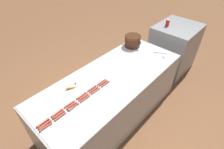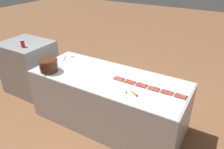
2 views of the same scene
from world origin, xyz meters
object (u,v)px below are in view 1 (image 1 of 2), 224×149
Objects in this scene: hot_dog_6 at (45,125)px; hot_dog_16 at (96,91)px; hot_dog_9 at (84,97)px; carrot at (73,87)px; hot_dog_13 at (60,116)px; hot_dog_17 at (105,84)px; hot_dog_2 at (69,104)px; hot_dog_3 at (81,96)px; hot_dog_0 at (43,123)px; hot_dog_4 at (92,88)px; hot_dog_7 at (59,115)px; hot_dog_10 at (94,90)px; hot_dog_15 at (85,99)px; hot_dog_8 at (72,105)px; serving_spoon at (163,55)px; back_cabinet at (173,48)px; hot_dog_5 at (101,82)px; hot_dog_11 at (103,83)px; hot_dog_12 at (46,127)px; hot_dog_1 at (57,113)px; soda_can at (167,23)px; bean_pot at (133,40)px; hot_dog_14 at (73,107)px.

hot_dog_16 is at bearing 87.32° from hot_dog_6.
carrot reaches higher than hot_dog_9.
hot_dog_17 is at bearing 89.93° from hot_dog_13.
hot_dog_2 is 0.18m from hot_dog_3.
hot_dog_0 is at bearing -110.66° from hot_dog_13.
hot_dog_4 is 1.00× the size of hot_dog_7.
hot_dog_2 is 1.00× the size of hot_dog_3.
hot_dog_10 is 1.00× the size of hot_dog_15.
hot_dog_8 is 1.66m from serving_spoon.
back_cabinet reaches higher than hot_dog_3.
hot_dog_4 is 1.00× the size of hot_dog_5.
back_cabinet is 4.01× the size of serving_spoon.
hot_dog_11 and hot_dog_12 have the same top height.
hot_dog_3 is 0.36m from hot_dog_17.
hot_dog_3 is (-0.00, 0.53, 0.00)m from hot_dog_0.
hot_dog_13 is at bearing -84.69° from hot_dog_5.
hot_dog_13 is (0.07, -0.35, 0.00)m from hot_dog_3.
hot_dog_3 and hot_dog_10 have the same top height.
hot_dog_17 is at bearing 84.63° from hot_dog_1.
hot_dog_1 is 1.00× the size of hot_dog_7.
soda_can is (-0.10, 2.01, 0.22)m from hot_dog_10.
bean_pot is (-0.35, 1.39, 0.10)m from hot_dog_15.
hot_dog_11 reaches higher than serving_spoon.
hot_dog_9 and hot_dog_10 have the same top height.
hot_dog_0 is 0.58m from carrot.
hot_dog_14 is 0.33m from carrot.
serving_spoon is (0.28, 1.65, -0.00)m from hot_dog_2.
serving_spoon is (0.25, 1.12, -0.00)m from hot_dog_11.
hot_dog_7 is 0.70m from hot_dog_11.
carrot is at bearing 109.62° from hot_dog_0.
hot_dog_2 and hot_dog_4 have the same top height.
hot_dog_5 is 0.94× the size of carrot.
hot_dog_5 is 0.87m from hot_dog_12.
hot_dog_10 is 0.70m from hot_dog_12.
hot_dog_3 is at bearing 100.80° from hot_dog_13.
soda_can is at bearing 75.41° from bean_pot.
soda_can is (-0.14, 2.54, 0.22)m from hot_dog_13.
hot_dog_12 is at bearing -90.83° from hot_dog_13.
hot_dog_6 is 1.00× the size of hot_dog_17.
hot_dog_4 is 1.00× the size of hot_dog_17.
hot_dog_14 is (0.07, -0.35, 0.00)m from hot_dog_4.
hot_dog_13 is at bearing -90.17° from hot_dog_16.
hot_dog_15 is (0.00, 0.53, 0.00)m from hot_dog_12.
hot_dog_4 is at bearing 178.94° from hot_dog_16.
hot_dog_4 is 1.32m from serving_spoon.
hot_dog_15 is (0.07, 0.52, 0.00)m from hot_dog_0.
hot_dog_5 is 1.00× the size of hot_dog_12.
back_cabinet is 0.61m from soda_can.
hot_dog_15 is 1.26× the size of soda_can.
hot_dog_13 is 0.18m from hot_dog_14.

